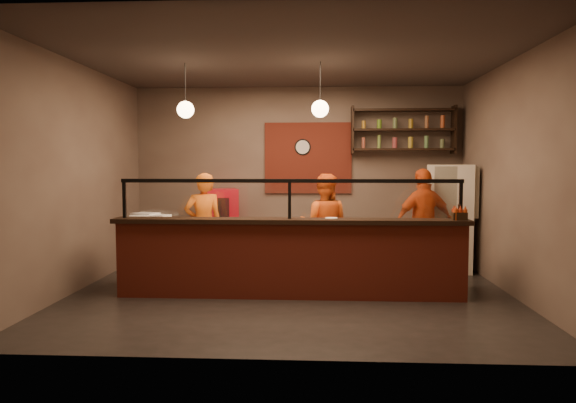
# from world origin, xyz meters

# --- Properties ---
(floor) EXTENTS (6.00, 6.00, 0.00)m
(floor) POSITION_xyz_m (0.00, 0.00, 0.00)
(floor) COLOR black
(floor) RESTS_ON ground
(ceiling) EXTENTS (6.00, 6.00, 0.00)m
(ceiling) POSITION_xyz_m (0.00, 0.00, 3.20)
(ceiling) COLOR #3C322E
(ceiling) RESTS_ON wall_back
(wall_back) EXTENTS (6.00, 0.00, 6.00)m
(wall_back) POSITION_xyz_m (0.00, 2.50, 1.60)
(wall_back) COLOR #6E5D50
(wall_back) RESTS_ON floor
(wall_left) EXTENTS (0.00, 5.00, 5.00)m
(wall_left) POSITION_xyz_m (-3.00, 0.00, 1.60)
(wall_left) COLOR #6E5D50
(wall_left) RESTS_ON floor
(wall_right) EXTENTS (0.00, 5.00, 5.00)m
(wall_right) POSITION_xyz_m (3.00, 0.00, 1.60)
(wall_right) COLOR #6E5D50
(wall_right) RESTS_ON floor
(wall_front) EXTENTS (6.00, 0.00, 6.00)m
(wall_front) POSITION_xyz_m (0.00, -2.50, 1.60)
(wall_front) COLOR #6E5D50
(wall_front) RESTS_ON floor
(brick_patch) EXTENTS (1.60, 0.04, 1.30)m
(brick_patch) POSITION_xyz_m (0.20, 2.47, 1.90)
(brick_patch) COLOR maroon
(brick_patch) RESTS_ON wall_back
(service_counter) EXTENTS (4.60, 0.25, 1.00)m
(service_counter) POSITION_xyz_m (0.00, -0.30, 0.50)
(service_counter) COLOR maroon
(service_counter) RESTS_ON floor
(counter_ledge) EXTENTS (4.70, 0.37, 0.06)m
(counter_ledge) POSITION_xyz_m (0.00, -0.30, 1.03)
(counter_ledge) COLOR black
(counter_ledge) RESTS_ON service_counter
(worktop_cabinet) EXTENTS (4.60, 0.75, 0.85)m
(worktop_cabinet) POSITION_xyz_m (0.00, 0.20, 0.42)
(worktop_cabinet) COLOR gray
(worktop_cabinet) RESTS_ON floor
(worktop) EXTENTS (4.60, 0.75, 0.05)m
(worktop) POSITION_xyz_m (0.00, 0.20, 0.88)
(worktop) COLOR silver
(worktop) RESTS_ON worktop_cabinet
(sneeze_guard) EXTENTS (4.50, 0.05, 0.52)m
(sneeze_guard) POSITION_xyz_m (0.00, -0.30, 1.37)
(sneeze_guard) COLOR white
(sneeze_guard) RESTS_ON counter_ledge
(wall_shelving) EXTENTS (1.84, 0.28, 0.85)m
(wall_shelving) POSITION_xyz_m (1.90, 2.32, 2.40)
(wall_shelving) COLOR black
(wall_shelving) RESTS_ON wall_back
(wall_clock) EXTENTS (0.30, 0.04, 0.30)m
(wall_clock) POSITION_xyz_m (0.10, 2.46, 2.10)
(wall_clock) COLOR black
(wall_clock) RESTS_ON wall_back
(pendant_left) EXTENTS (0.24, 0.24, 0.77)m
(pendant_left) POSITION_xyz_m (-1.50, 0.20, 2.55)
(pendant_left) COLOR black
(pendant_left) RESTS_ON ceiling
(pendant_right) EXTENTS (0.24, 0.24, 0.77)m
(pendant_right) POSITION_xyz_m (0.40, 0.20, 2.55)
(pendant_right) COLOR black
(pendant_right) RESTS_ON ceiling
(cook_left) EXTENTS (0.71, 0.60, 1.65)m
(cook_left) POSITION_xyz_m (-1.42, 0.91, 0.82)
(cook_left) COLOR orange
(cook_left) RESTS_ON floor
(cook_mid) EXTENTS (0.87, 0.72, 1.63)m
(cook_mid) POSITION_xyz_m (0.48, 1.06, 0.82)
(cook_mid) COLOR #EB5916
(cook_mid) RESTS_ON floor
(cook_right) EXTENTS (1.09, 0.71, 1.72)m
(cook_right) POSITION_xyz_m (2.05, 1.12, 0.86)
(cook_right) COLOR #C84412
(cook_right) RESTS_ON floor
(fridge) EXTENTS (0.90, 0.86, 1.78)m
(fridge) POSITION_xyz_m (2.60, 1.66, 0.89)
(fridge) COLOR beige
(fridge) RESTS_ON floor
(red_cooler) EXTENTS (0.71, 0.68, 1.34)m
(red_cooler) POSITION_xyz_m (-1.38, 2.15, 0.67)
(red_cooler) COLOR #AF0B1A
(red_cooler) RESTS_ON floor
(pizza_dough) EXTENTS (0.62, 0.62, 0.01)m
(pizza_dough) POSITION_xyz_m (0.37, 0.12, 0.91)
(pizza_dough) COLOR white
(pizza_dough) RESTS_ON worktop
(prep_tub_a) EXTENTS (0.41, 0.37, 0.17)m
(prep_tub_a) POSITION_xyz_m (-2.15, 0.33, 0.98)
(prep_tub_a) COLOR white
(prep_tub_a) RESTS_ON worktop
(prep_tub_b) EXTENTS (0.36, 0.32, 0.15)m
(prep_tub_b) POSITION_xyz_m (-1.94, 0.25, 0.98)
(prep_tub_b) COLOR white
(prep_tub_b) RESTS_ON worktop
(prep_tub_c) EXTENTS (0.37, 0.34, 0.15)m
(prep_tub_c) POSITION_xyz_m (-2.13, 0.06, 0.98)
(prep_tub_c) COLOR white
(prep_tub_c) RESTS_ON worktop
(rolling_pin) EXTENTS (0.33, 0.12, 0.06)m
(rolling_pin) POSITION_xyz_m (-1.53, 0.19, 0.93)
(rolling_pin) COLOR yellow
(rolling_pin) RESTS_ON worktop
(condiment_caddy) EXTENTS (0.19, 0.15, 0.10)m
(condiment_caddy) POSITION_xyz_m (2.20, -0.33, 1.11)
(condiment_caddy) COLOR black
(condiment_caddy) RESTS_ON counter_ledge
(pepper_mill) EXTENTS (0.06, 0.06, 0.20)m
(pepper_mill) POSITION_xyz_m (2.20, -0.32, 1.16)
(pepper_mill) COLOR black
(pepper_mill) RESTS_ON counter_ledge
(small_plate) EXTENTS (0.18, 0.18, 0.01)m
(small_plate) POSITION_xyz_m (0.55, -0.25, 1.07)
(small_plate) COLOR white
(small_plate) RESTS_ON counter_ledge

